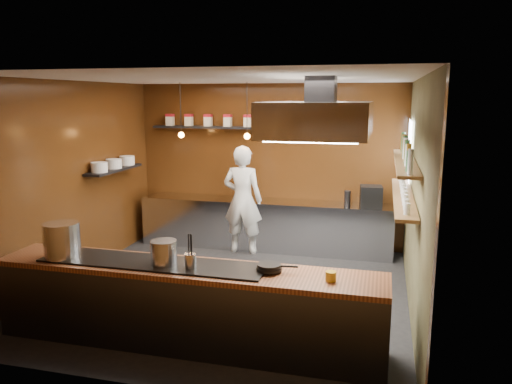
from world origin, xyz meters
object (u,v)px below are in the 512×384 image
(extractor_hood, at_px, (320,118))
(chef, at_px, (243,200))
(stockpot_small, at_px, (164,253))
(espresso_machine, at_px, (371,196))
(stockpot_large, at_px, (62,240))

(extractor_hood, height_order, chef, extractor_hood)
(stockpot_small, relative_size, chef, 0.15)
(espresso_machine, bearing_deg, chef, -178.85)
(stockpot_large, height_order, chef, chef)
(stockpot_small, xyz_separation_m, chef, (-0.09, 3.49, -0.11))
(stockpot_small, height_order, espresso_machine, espresso_machine)
(stockpot_large, bearing_deg, chef, 71.79)
(stockpot_small, xyz_separation_m, espresso_machine, (2.12, 3.75, 0.01))
(extractor_hood, height_order, stockpot_small, extractor_hood)
(stockpot_large, xyz_separation_m, stockpot_small, (1.25, 0.04, -0.06))
(stockpot_small, height_order, chef, chef)
(extractor_hood, distance_m, stockpot_small, 2.44)
(extractor_hood, relative_size, stockpot_large, 4.88)
(extractor_hood, bearing_deg, espresso_machine, 76.81)
(chef, bearing_deg, stockpot_small, 93.54)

